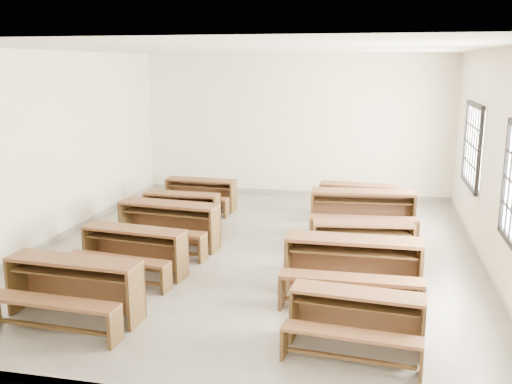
% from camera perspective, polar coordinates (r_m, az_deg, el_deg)
% --- Properties ---
extents(room, '(8.50, 8.50, 3.20)m').
position_cam_1_polar(room, '(8.81, 0.58, 7.24)').
color(room, gray).
rests_on(room, ground).
extents(desk_set_0, '(1.68, 0.94, 0.74)m').
position_cam_1_polar(desk_set_0, '(7.16, -17.89, -8.85)').
color(desk_set_0, brown).
rests_on(desk_set_0, ground).
extents(desk_set_1, '(1.61, 0.96, 0.69)m').
position_cam_1_polar(desk_set_1, '(8.38, -12.19, -5.54)').
color(desk_set_1, brown).
rests_on(desk_set_1, ground).
extents(desk_set_2, '(1.75, 1.02, 0.75)m').
position_cam_1_polar(desk_set_2, '(9.49, -8.82, -2.99)').
color(desk_set_2, brown).
rests_on(desk_set_2, ground).
extents(desk_set_3, '(1.43, 0.76, 0.64)m').
position_cam_1_polar(desk_set_3, '(10.68, -7.55, -1.55)').
color(desk_set_3, brown).
rests_on(desk_set_3, ground).
extents(desk_set_4, '(1.49, 0.83, 0.65)m').
position_cam_1_polar(desk_set_4, '(11.84, -5.62, -0.04)').
color(desk_set_4, brown).
rests_on(desk_set_4, ground).
extents(desk_set_5, '(1.47, 0.85, 0.63)m').
position_cam_1_polar(desk_set_5, '(6.26, 10.01, -12.17)').
color(desk_set_5, brown).
rests_on(desk_set_5, ground).
extents(desk_set_6, '(1.76, 0.93, 0.79)m').
position_cam_1_polar(desk_set_6, '(7.53, 9.62, -7.08)').
color(desk_set_6, brown).
rests_on(desk_set_6, ground).
extents(desk_set_7, '(1.58, 0.95, 0.67)m').
position_cam_1_polar(desk_set_7, '(8.70, 10.66, -4.84)').
color(desk_set_7, brown).
rests_on(desk_set_7, ground).
extents(desk_set_8, '(1.86, 1.07, 0.81)m').
position_cam_1_polar(desk_set_8, '(10.17, 10.59, -1.80)').
color(desk_set_8, brown).
rests_on(desk_set_8, ground).
extents(desk_set_9, '(1.57, 0.90, 0.68)m').
position_cam_1_polar(desk_set_9, '(11.34, 10.18, -0.67)').
color(desk_set_9, brown).
rests_on(desk_set_9, ground).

